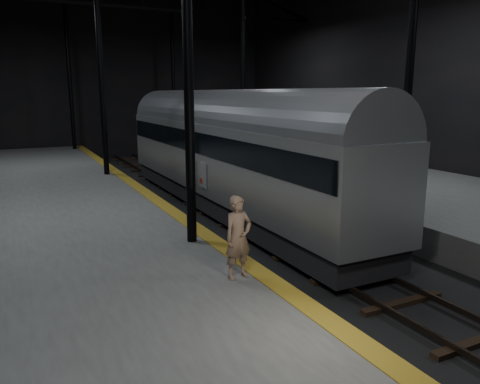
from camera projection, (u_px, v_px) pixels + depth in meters
ground at (248, 223)px, 18.16m from camera, size 44.00×44.00×0.00m
platform_left at (38, 237)px, 14.79m from camera, size 9.00×43.80×1.00m
platform_right at (394, 193)px, 21.31m from camera, size 9.00×43.80×1.00m
tactile_strip at (167, 207)px, 16.54m from camera, size 0.50×43.80×0.01m
track at (248, 222)px, 18.14m from camera, size 2.40×43.00×0.24m
train at (225, 147)px, 19.40m from camera, size 2.80×18.64×4.98m
woman at (238, 237)px, 10.09m from camera, size 0.73×0.53×1.83m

